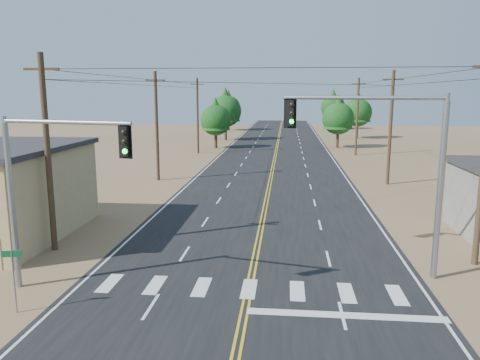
# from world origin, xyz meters

# --- Properties ---
(road) EXTENTS (15.00, 200.00, 0.02)m
(road) POSITION_xyz_m (0.00, 30.00, 0.01)
(road) COLOR black
(road) RESTS_ON ground
(utility_pole_left_near) EXTENTS (1.80, 0.30, 10.00)m
(utility_pole_left_near) POSITION_xyz_m (-10.50, 12.00, 5.12)
(utility_pole_left_near) COLOR #4C3826
(utility_pole_left_near) RESTS_ON ground
(utility_pole_left_mid) EXTENTS (1.80, 0.30, 10.00)m
(utility_pole_left_mid) POSITION_xyz_m (-10.50, 32.00, 5.12)
(utility_pole_left_mid) COLOR #4C3826
(utility_pole_left_mid) RESTS_ON ground
(utility_pole_left_far) EXTENTS (1.80, 0.30, 10.00)m
(utility_pole_left_far) POSITION_xyz_m (-10.50, 52.00, 5.12)
(utility_pole_left_far) COLOR #4C3826
(utility_pole_left_far) RESTS_ON ground
(utility_pole_right_mid) EXTENTS (1.80, 0.30, 10.00)m
(utility_pole_right_mid) POSITION_xyz_m (10.50, 32.00, 5.12)
(utility_pole_right_mid) COLOR #4C3826
(utility_pole_right_mid) RESTS_ON ground
(utility_pole_right_far) EXTENTS (1.80, 0.30, 10.00)m
(utility_pole_right_far) POSITION_xyz_m (10.50, 52.00, 5.12)
(utility_pole_right_far) COLOR #4C3826
(utility_pole_right_far) RESTS_ON ground
(signal_mast_left) EXTENTS (5.73, 1.58, 7.17)m
(signal_mast_left) POSITION_xyz_m (-8.05, 6.94, 4.84)
(signal_mast_left) COLOR gray
(signal_mast_left) RESTS_ON ground
(signal_mast_right) EXTENTS (6.87, 2.38, 8.06)m
(signal_mast_right) POSITION_xyz_m (6.02, 10.62, 5.49)
(signal_mast_right) COLOR gray
(signal_mast_right) RESTS_ON ground
(street_sign) EXTENTS (0.71, 0.16, 2.41)m
(street_sign) POSITION_xyz_m (-8.44, 5.06, 1.62)
(street_sign) COLOR gray
(street_sign) RESTS_ON ground
(tree_left_near) EXTENTS (4.50, 4.50, 7.50)m
(tree_left_near) POSITION_xyz_m (-9.00, 58.12, 4.59)
(tree_left_near) COLOR #3F2D1E
(tree_left_near) RESTS_ON ground
(tree_left_mid) EXTENTS (5.45, 5.45, 9.08)m
(tree_left_mid) POSITION_xyz_m (-9.09, 70.09, 5.55)
(tree_left_mid) COLOR #3F2D1E
(tree_left_mid) RESTS_ON ground
(tree_left_far) EXTENTS (5.28, 5.28, 8.80)m
(tree_left_far) POSITION_xyz_m (-11.28, 91.71, 5.38)
(tree_left_far) COLOR #3F2D1E
(tree_left_far) RESTS_ON ground
(tree_right_near) EXTENTS (4.71, 4.71, 7.84)m
(tree_right_near) POSITION_xyz_m (9.00, 60.54, 4.80)
(tree_right_near) COLOR #3F2D1E
(tree_right_near) RESTS_ON ground
(tree_right_mid) EXTENTS (5.05, 5.05, 8.42)m
(tree_right_mid) POSITION_xyz_m (14.00, 75.79, 5.15)
(tree_right_mid) COLOR #3F2D1E
(tree_right_mid) RESTS_ON ground
(tree_right_far) EXTENTS (5.41, 5.41, 9.02)m
(tree_right_far) POSITION_xyz_m (11.67, 97.42, 5.52)
(tree_right_far) COLOR #3F2D1E
(tree_right_far) RESTS_ON ground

